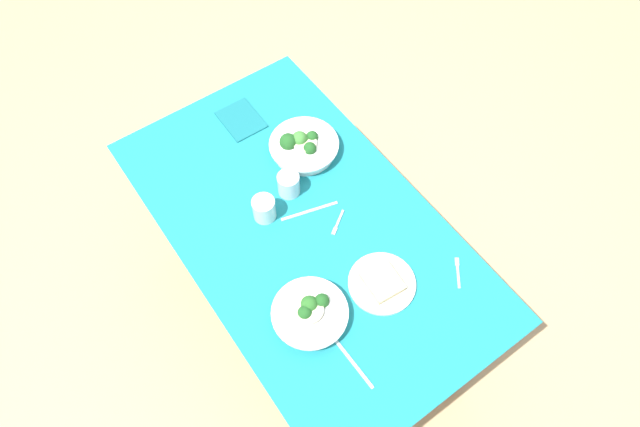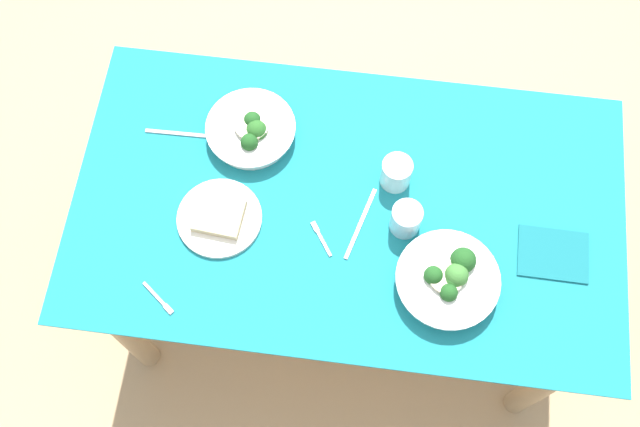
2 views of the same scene
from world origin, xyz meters
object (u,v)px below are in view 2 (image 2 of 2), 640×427
Objects in this scene: napkin_folded_upper at (553,254)px; table_knife_left at (182,134)px; fork_by_far_bowl at (159,299)px; broccoli_bowl_near at (251,130)px; water_glass_center at (396,173)px; table_knife_right at (360,224)px; fork_by_near_bowl at (321,237)px; bread_side_plate at (219,217)px; water_glass_side at (406,219)px; broccoli_bowl_far at (448,279)px.

table_knife_left is at bearing -12.45° from napkin_folded_upper.
broccoli_bowl_near is at bearing 110.60° from fork_by_far_bowl.
table_knife_right is (0.08, 0.13, -0.04)m from water_glass_center.
table_knife_left is 1.13× the size of napkin_folded_upper.
fork_by_near_bowl is (-0.38, -0.21, 0.00)m from fork_by_far_bowl.
broccoli_bowl_near is at bearing -175.24° from table_knife_left.
napkin_folded_upper is at bearing 102.80° from table_knife_right.
water_glass_side is (-0.47, -0.04, 0.03)m from bread_side_plate.
water_glass_center reaches higher than napkin_folded_upper.
fork_by_near_bowl is at bearing 147.40° from table_knife_left.
water_glass_center is 0.26m from fork_by_near_bowl.
napkin_folded_upper reaches higher than table_knife_right.
broccoli_bowl_near is 0.48m from water_glass_side.
broccoli_bowl_near reaches higher than fork_by_near_bowl.
fork_by_near_bowl is 0.52× the size of napkin_folded_upper.
broccoli_bowl_near is 2.60× the size of fork_by_far_bowl.
bread_side_plate reaches higher than fork_by_near_bowl.
water_glass_center is at bearing -159.10° from bread_side_plate.
table_knife_right is at bearing 67.46° from fork_by_far_bowl.
broccoli_bowl_far is 0.60m from bread_side_plate.
water_glass_center is 0.13m from water_glass_side.
broccoli_bowl_near is at bearing -99.94° from bread_side_plate.
fork_by_far_bowl is (0.15, 0.48, -0.03)m from broccoli_bowl_near.
broccoli_bowl_far reaches higher than water_glass_side.
napkin_folded_upper reaches higher than fork_by_near_bowl.
broccoli_bowl_far is at bearing 147.35° from broccoli_bowl_near.
table_knife_left is at bearing -96.15° from table_knife_right.
fork_by_far_bowl is at bearing 85.90° from fork_by_near_bowl.
water_glass_center reaches higher than table_knife_left.
water_glass_center is at bearing -74.06° from water_glass_side.
water_glass_side is (-0.04, 0.12, -0.00)m from water_glass_center.
fork_by_near_bowl is (0.17, 0.19, -0.04)m from water_glass_center.
table_knife_right is at bearing 145.39° from broccoli_bowl_near.
bread_side_plate reaches higher than table_knife_right.
broccoli_bowl_near is 1.15× the size of table_knife_right.
bread_side_plate is 0.27m from table_knife_left.
fork_by_near_bowl is 0.59m from napkin_folded_upper.
broccoli_bowl_near is 0.51m from fork_by_far_bowl.
table_knife_left is (0.15, -0.23, -0.01)m from bread_side_plate.
napkin_folded_upper is (-0.59, -0.03, 0.00)m from fork_by_near_bowl.
water_glass_side is at bearing 110.41° from table_knife_right.
fork_by_near_bowl is at bearing 46.86° from water_glass_center.
bread_side_plate is 0.26m from fork_by_far_bowl.
fork_by_near_bowl is 0.11m from table_knife_right.
water_glass_side reaches higher than table_knife_left.
napkin_folded_upper is at bearing -120.89° from fork_by_near_bowl.
water_glass_center is at bearing -60.08° from broccoli_bowl_far.
water_glass_center is 0.16m from table_knife_right.
napkin_folded_upper is at bearing -179.26° from bread_side_plate.
fork_by_near_bowl is (-0.22, 0.27, -0.03)m from broccoli_bowl_near.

